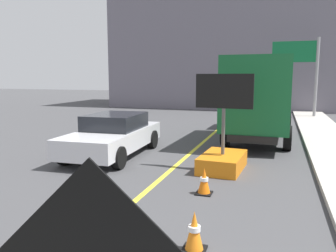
{
  "coord_description": "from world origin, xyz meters",
  "views": [
    {
      "loc": [
        2.82,
        1.78,
        2.63
      ],
      "look_at": [
        0.86,
        7.8,
        1.71
      ],
      "focal_mm": 36.5,
      "sensor_mm": 36.0,
      "label": 1
    }
  ],
  "objects_px": {
    "traffic_cone_mid_lane": "(194,232)",
    "pickup_car": "(113,135)",
    "arrow_board_trailer": "(223,153)",
    "traffic_cone_far_lane": "(204,181)",
    "highway_guide_sign": "(304,63)",
    "box_truck": "(261,96)"
  },
  "relations": [
    {
      "from": "traffic_cone_mid_lane",
      "to": "pickup_car",
      "type": "bearing_deg",
      "value": 127.25
    },
    {
      "from": "arrow_board_trailer",
      "to": "traffic_cone_far_lane",
      "type": "relative_size",
      "value": 4.52
    },
    {
      "from": "arrow_board_trailer",
      "to": "traffic_cone_far_lane",
      "type": "xyz_separation_m",
      "value": [
        -0.08,
        -2.14,
        -0.19
      ]
    },
    {
      "from": "arrow_board_trailer",
      "to": "traffic_cone_mid_lane",
      "type": "bearing_deg",
      "value": -86.2
    },
    {
      "from": "arrow_board_trailer",
      "to": "highway_guide_sign",
      "type": "distance_m",
      "value": 14.32
    },
    {
      "from": "box_truck",
      "to": "pickup_car",
      "type": "bearing_deg",
      "value": -133.99
    },
    {
      "from": "arrow_board_trailer",
      "to": "traffic_cone_far_lane",
      "type": "bearing_deg",
      "value": -92.04
    },
    {
      "from": "highway_guide_sign",
      "to": "traffic_cone_far_lane",
      "type": "height_order",
      "value": "highway_guide_sign"
    },
    {
      "from": "highway_guide_sign",
      "to": "traffic_cone_mid_lane",
      "type": "bearing_deg",
      "value": -97.78
    },
    {
      "from": "pickup_car",
      "to": "highway_guide_sign",
      "type": "height_order",
      "value": "highway_guide_sign"
    },
    {
      "from": "highway_guide_sign",
      "to": "box_truck",
      "type": "bearing_deg",
      "value": -103.96
    },
    {
      "from": "arrow_board_trailer",
      "to": "pickup_car",
      "type": "height_order",
      "value": "arrow_board_trailer"
    },
    {
      "from": "arrow_board_trailer",
      "to": "traffic_cone_mid_lane",
      "type": "distance_m",
      "value": 4.69
    },
    {
      "from": "traffic_cone_far_lane",
      "to": "pickup_car",
      "type": "bearing_deg",
      "value": 142.61
    },
    {
      "from": "arrow_board_trailer",
      "to": "traffic_cone_far_lane",
      "type": "distance_m",
      "value": 2.15
    },
    {
      "from": "box_truck",
      "to": "traffic_cone_mid_lane",
      "type": "bearing_deg",
      "value": -92.46
    },
    {
      "from": "pickup_car",
      "to": "traffic_cone_mid_lane",
      "type": "bearing_deg",
      "value": -52.75
    },
    {
      "from": "arrow_board_trailer",
      "to": "box_truck",
      "type": "distance_m",
      "value": 5.55
    },
    {
      "from": "box_truck",
      "to": "highway_guide_sign",
      "type": "height_order",
      "value": "highway_guide_sign"
    },
    {
      "from": "box_truck",
      "to": "highway_guide_sign",
      "type": "bearing_deg",
      "value": 76.04
    },
    {
      "from": "pickup_car",
      "to": "highway_guide_sign",
      "type": "relative_size",
      "value": 0.92
    },
    {
      "from": "traffic_cone_mid_lane",
      "to": "traffic_cone_far_lane",
      "type": "distance_m",
      "value": 2.57
    }
  ]
}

